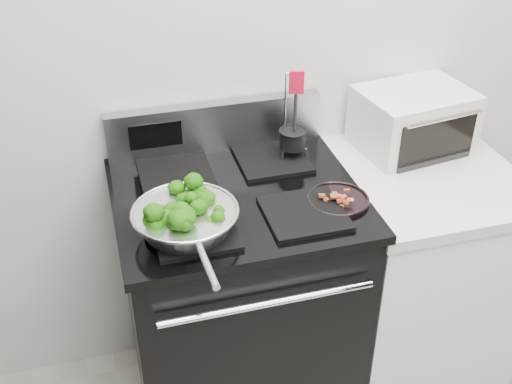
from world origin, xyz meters
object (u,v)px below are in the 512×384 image
object	(u,v)px
skillet	(186,219)
toaster_oven	(413,120)
gas_range	(239,300)
bacon_plate	(338,197)
utensil_holder	(292,143)

from	to	relation	value
skillet	toaster_oven	world-z (taller)	toaster_oven
gas_range	bacon_plate	size ratio (longest dim) A/B	5.76
toaster_oven	utensil_holder	bearing A→B (deg)	173.49
skillet	utensil_holder	bearing A→B (deg)	34.48
gas_range	skillet	xyz separation A→B (m)	(-0.19, -0.17, 0.51)
skillet	bacon_plate	size ratio (longest dim) A/B	2.55
bacon_plate	toaster_oven	distance (m)	0.52
utensil_holder	toaster_oven	size ratio (longest dim) A/B	0.79
gas_range	toaster_oven	xyz separation A→B (m)	(0.71, 0.18, 0.54)
gas_range	toaster_oven	world-z (taller)	toaster_oven
skillet	toaster_oven	distance (m)	0.96
gas_range	skillet	size ratio (longest dim) A/B	2.26
utensil_holder	skillet	bearing A→B (deg)	-128.54
gas_range	skillet	bearing A→B (deg)	-139.39
utensil_holder	toaster_oven	world-z (taller)	utensil_holder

